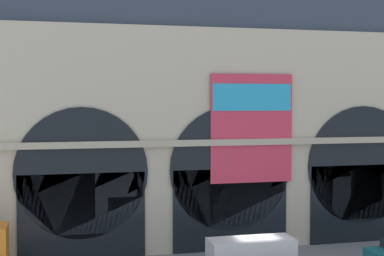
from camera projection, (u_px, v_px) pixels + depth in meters
name	position (u px, v px, depth m)	size (l,w,h in m)	color
station_building	(222.00, 114.00, 41.36)	(42.89, 4.77, 19.70)	beige
van_center	(251.00, 254.00, 33.97)	(5.20, 2.48, 2.20)	white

